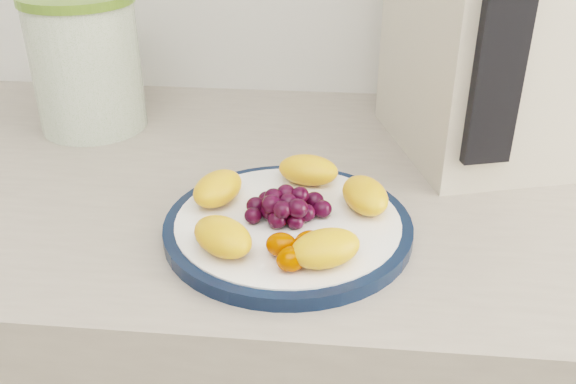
# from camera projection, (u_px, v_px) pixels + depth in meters

# --- Properties ---
(plate_rim) EXTENTS (0.26, 0.26, 0.01)m
(plate_rim) POSITION_uv_depth(u_px,v_px,m) (288.00, 227.00, 0.67)
(plate_rim) COLOR black
(plate_rim) RESTS_ON counter
(plate_face) EXTENTS (0.24, 0.24, 0.02)m
(plate_face) POSITION_uv_depth(u_px,v_px,m) (288.00, 226.00, 0.67)
(plate_face) COLOR white
(plate_face) RESTS_ON counter
(canister) EXTENTS (0.19, 0.19, 0.18)m
(canister) POSITION_uv_depth(u_px,v_px,m) (87.00, 67.00, 0.89)
(canister) COLOR #305C0F
(canister) RESTS_ON counter
(appliance_body) EXTENTS (0.24, 0.29, 0.32)m
(appliance_body) POSITION_uv_depth(u_px,v_px,m) (484.00, 30.00, 0.79)
(appliance_body) COLOR beige
(appliance_body) RESTS_ON counter
(appliance_panel) EXTENTS (0.06, 0.03, 0.24)m
(appliance_panel) POSITION_uv_depth(u_px,v_px,m) (500.00, 60.00, 0.67)
(appliance_panel) COLOR black
(appliance_panel) RESTS_ON appliance_body
(fruit_plate) EXTENTS (0.23, 0.22, 0.03)m
(fruit_plate) POSITION_uv_depth(u_px,v_px,m) (288.00, 208.00, 0.66)
(fruit_plate) COLOR orange
(fruit_plate) RESTS_ON plate_face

